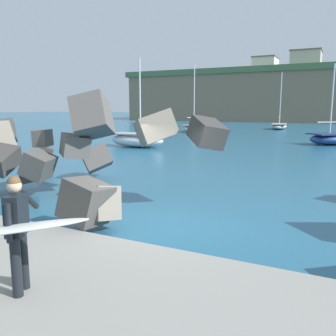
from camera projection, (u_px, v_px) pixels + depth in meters
The scene contains 12 objects.
ground_plane at pixel (162, 225), 9.14m from camera, with size 400.00×400.00×0.00m, color #235B7A.
walkway_path at pixel (46, 292), 5.58m from camera, with size 48.00×4.40×0.24m, color gray.
breakwater_jetty at pixel (208, 163), 10.37m from camera, with size 32.57×8.44×3.57m.
surfer_with_board at pixel (16, 228), 5.06m from camera, with size 2.04×1.48×1.78m.
boat_near_left at pixel (137, 139), 27.11m from camera, with size 4.51×2.02×6.58m.
boat_near_centre at pixel (195, 128), 43.84m from camera, with size 3.37×4.63×8.11m.
boat_near_right at pixel (332, 138), 28.85m from camera, with size 4.45×4.31×6.39m.
boat_mid_centre at pixel (279, 126), 49.60m from camera, with size 2.55×5.13×7.78m.
mooring_buoy_middle at pixel (318, 141), 29.94m from camera, with size 0.44×0.44×0.44m.
headland_bluff at pixel (297, 96), 85.87m from camera, with size 74.24×36.29×11.34m.
station_building_west at pixel (306, 61), 81.00m from camera, with size 6.70×6.23×4.44m.
station_building_central at pixel (265, 66), 93.57m from camera, with size 5.98×7.68×4.67m.
Camera 1 is at (4.01, -7.79, 2.97)m, focal length 38.07 mm.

